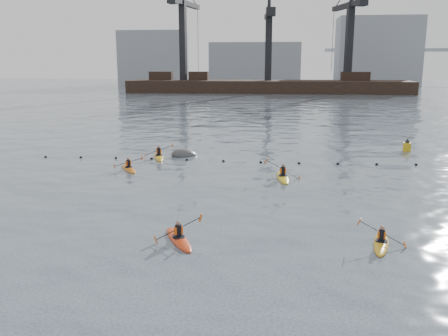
{
  "coord_description": "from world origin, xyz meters",
  "views": [
    {
      "loc": [
        2.01,
        -14.56,
        7.84
      ],
      "look_at": [
        -0.38,
        7.71,
        2.8
      ],
      "focal_mm": 38.0,
      "sensor_mm": 36.0,
      "label": 1
    }
  ],
  "objects_px": {
    "kayaker_2": "(129,168)",
    "mooring_buoy": "(185,156)",
    "kayaker_5": "(159,156)",
    "kayaker_0": "(179,238)",
    "kayaker_1": "(381,242)",
    "kayaker_3": "(283,177)",
    "nav_buoy": "(407,147)"
  },
  "relations": [
    {
      "from": "kayaker_5",
      "to": "kayaker_3",
      "type": "bearing_deg",
      "value": -47.96
    },
    {
      "from": "kayaker_2",
      "to": "kayaker_3",
      "type": "xyz_separation_m",
      "value": [
        11.38,
        -1.52,
        0.01
      ]
    },
    {
      "from": "kayaker_0",
      "to": "kayaker_2",
      "type": "height_order",
      "value": "kayaker_0"
    },
    {
      "from": "kayaker_2",
      "to": "nav_buoy",
      "type": "distance_m",
      "value": 24.7
    },
    {
      "from": "kayaker_0",
      "to": "mooring_buoy",
      "type": "distance_m",
      "value": 19.62
    },
    {
      "from": "kayaker_2",
      "to": "nav_buoy",
      "type": "height_order",
      "value": "nav_buoy"
    },
    {
      "from": "kayaker_0",
      "to": "kayaker_3",
      "type": "relative_size",
      "value": 0.87
    },
    {
      "from": "kayaker_0",
      "to": "kayaker_1",
      "type": "relative_size",
      "value": 1.02
    },
    {
      "from": "kayaker_2",
      "to": "nav_buoy",
      "type": "bearing_deg",
      "value": -7.83
    },
    {
      "from": "kayaker_2",
      "to": "mooring_buoy",
      "type": "distance_m",
      "value": 6.45
    },
    {
      "from": "kayaker_5",
      "to": "kayaker_2",
      "type": "bearing_deg",
      "value": -121.06
    },
    {
      "from": "kayaker_0",
      "to": "kayaker_3",
      "type": "xyz_separation_m",
      "value": [
        4.81,
        12.18,
        0.01
      ]
    },
    {
      "from": "kayaker_5",
      "to": "mooring_buoy",
      "type": "distance_m",
      "value": 2.24
    },
    {
      "from": "kayaker_3",
      "to": "kayaker_2",
      "type": "bearing_deg",
      "value": 166.04
    },
    {
      "from": "kayaker_0",
      "to": "kayaker_2",
      "type": "xyz_separation_m",
      "value": [
        -6.56,
        13.7,
        -0.0
      ]
    },
    {
      "from": "kayaker_2",
      "to": "kayaker_5",
      "type": "distance_m",
      "value": 4.77
    },
    {
      "from": "mooring_buoy",
      "to": "kayaker_1",
      "type": "bearing_deg",
      "value": -56.78
    },
    {
      "from": "kayaker_2",
      "to": "kayaker_3",
      "type": "distance_m",
      "value": 11.48
    },
    {
      "from": "kayaker_1",
      "to": "kayaker_2",
      "type": "bearing_deg",
      "value": 153.0
    },
    {
      "from": "kayaker_3",
      "to": "kayaker_5",
      "type": "bearing_deg",
      "value": 142.62
    },
    {
      "from": "kayaker_3",
      "to": "kayaker_5",
      "type": "relative_size",
      "value": 1.01
    },
    {
      "from": "kayaker_1",
      "to": "kayaker_3",
      "type": "xyz_separation_m",
      "value": [
        -4.13,
        11.7,
        0.02
      ]
    },
    {
      "from": "nav_buoy",
      "to": "kayaker_2",
      "type": "bearing_deg",
      "value": -156.17
    },
    {
      "from": "kayaker_3",
      "to": "kayaker_5",
      "type": "distance_m",
      "value": 11.92
    },
    {
      "from": "kayaker_1",
      "to": "kayaker_0",
      "type": "bearing_deg",
      "value": -163.45
    },
    {
      "from": "kayaker_2",
      "to": "kayaker_1",
      "type": "bearing_deg",
      "value": -72.11
    },
    {
      "from": "kayaker_5",
      "to": "mooring_buoy",
      "type": "xyz_separation_m",
      "value": [
        2.0,
        1.0,
        -0.11
      ]
    },
    {
      "from": "kayaker_3",
      "to": "kayaker_1",
      "type": "bearing_deg",
      "value": -76.91
    },
    {
      "from": "kayaker_0",
      "to": "kayaker_5",
      "type": "bearing_deg",
      "value": 78.55
    },
    {
      "from": "kayaker_1",
      "to": "kayaker_3",
      "type": "bearing_deg",
      "value": 122.88
    },
    {
      "from": "kayaker_0",
      "to": "mooring_buoy",
      "type": "bearing_deg",
      "value": 72.11
    },
    {
      "from": "kayaker_1",
      "to": "mooring_buoy",
      "type": "height_order",
      "value": "kayaker_1"
    }
  ]
}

